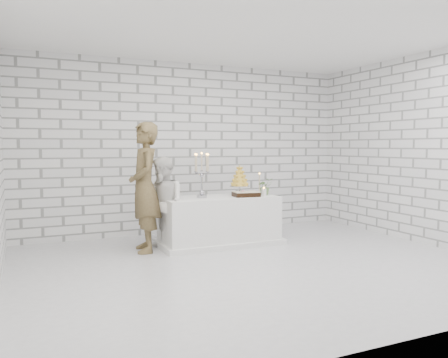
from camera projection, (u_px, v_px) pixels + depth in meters
ground at (256, 265)px, 5.81m from camera, size 6.00×5.00×0.01m
ceiling at (257, 29)px, 5.59m from camera, size 6.00×5.00×0.01m
wall_back at (190, 148)px, 7.97m from camera, size 6.00×0.01×3.00m
wall_front at (412, 152)px, 3.43m from camera, size 6.00×0.01×3.00m
wall_right at (427, 149)px, 6.93m from camera, size 0.01×5.00×3.00m
cake_table at (219, 220)px, 7.00m from camera, size 1.80×0.80×0.75m
groom at (145, 187)px, 6.48m from camera, size 0.51×0.73×1.89m
bride at (164, 204)px, 6.52m from camera, size 0.67×0.78×1.39m
candelabra at (202, 175)px, 6.81m from camera, size 0.35×0.35×0.70m
croquembouche at (240, 180)px, 7.16m from camera, size 0.40×0.40×0.49m
chocolate_cake at (246, 194)px, 6.99m from camera, size 0.42×0.32×0.08m
pillar_candle at (264, 192)px, 7.07m from camera, size 0.08×0.08×0.12m
extra_taper at (259, 184)px, 7.47m from camera, size 0.07×0.07×0.32m
flowers at (265, 186)px, 7.24m from camera, size 0.28×0.25×0.27m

